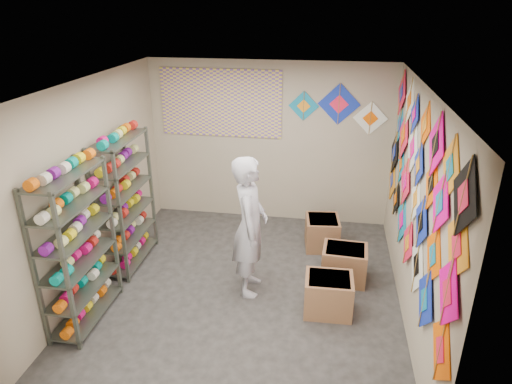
% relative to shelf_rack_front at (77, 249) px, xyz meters
% --- Properties ---
extents(ground, '(4.50, 4.50, 0.00)m').
position_rel_shelf_rack_front_xyz_m(ground, '(1.78, 0.85, -0.95)').
color(ground, '#282623').
extents(room_walls, '(4.50, 4.50, 4.50)m').
position_rel_shelf_rack_front_xyz_m(room_walls, '(1.78, 0.85, 0.69)').
color(room_walls, tan).
rests_on(room_walls, ground).
extents(shelf_rack_front, '(0.40, 1.10, 1.90)m').
position_rel_shelf_rack_front_xyz_m(shelf_rack_front, '(0.00, 0.00, 0.00)').
color(shelf_rack_front, '#4C5147').
rests_on(shelf_rack_front, ground).
extents(shelf_rack_back, '(0.40, 1.10, 1.90)m').
position_rel_shelf_rack_front_xyz_m(shelf_rack_back, '(0.00, 1.30, 0.00)').
color(shelf_rack_back, '#4C5147').
rests_on(shelf_rack_back, ground).
extents(string_spools, '(0.12, 2.36, 0.12)m').
position_rel_shelf_rack_front_xyz_m(string_spools, '(-0.00, 0.65, 0.10)').
color(string_spools, '#ED0F75').
rests_on(string_spools, ground).
extents(kite_wall_display, '(0.05, 4.37, 2.10)m').
position_rel_shelf_rack_front_xyz_m(kite_wall_display, '(3.76, 0.83, 0.68)').
color(kite_wall_display, '#FF5C00').
rests_on(kite_wall_display, room_walls).
extents(back_wall_kites, '(1.56, 0.02, 0.81)m').
position_rel_shelf_rack_front_xyz_m(back_wall_kites, '(2.90, 3.09, 1.02)').
color(back_wall_kites, '#0F7AA3').
rests_on(back_wall_kites, room_walls).
extents(poster, '(2.00, 0.01, 1.10)m').
position_rel_shelf_rack_front_xyz_m(poster, '(0.98, 3.08, 1.05)').
color(poster, '#6A489D').
rests_on(poster, room_walls).
extents(shopkeeper, '(0.77, 0.58, 1.86)m').
position_rel_shelf_rack_front_xyz_m(shopkeeper, '(1.84, 0.90, -0.02)').
color(shopkeeper, '#BDB5B0').
rests_on(shopkeeper, ground).
extents(carton_a, '(0.59, 0.49, 0.48)m').
position_rel_shelf_rack_front_xyz_m(carton_a, '(2.87, 0.59, -0.71)').
color(carton_a, brown).
rests_on(carton_a, ground).
extents(carton_b, '(0.62, 0.52, 0.48)m').
position_rel_shelf_rack_front_xyz_m(carton_b, '(3.07, 1.32, -0.71)').
color(carton_b, brown).
rests_on(carton_b, ground).
extents(carton_c, '(0.56, 0.60, 0.48)m').
position_rel_shelf_rack_front_xyz_m(carton_c, '(2.75, 2.18, -0.71)').
color(carton_c, brown).
rests_on(carton_c, ground).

